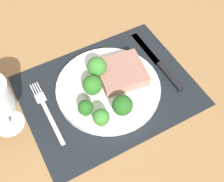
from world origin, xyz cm
name	(u,v)px	position (x,y,z in cm)	size (l,w,h in cm)	color
ground_plane	(108,94)	(0.00, 0.00, -1.50)	(140.00, 110.00, 3.00)	#996D42
placemat	(108,90)	(0.00, 0.00, 0.15)	(42.03, 32.50, 0.30)	black
plate	(108,88)	(0.00, 0.00, 1.10)	(25.97, 25.97, 1.60)	white
steak	(121,72)	(4.41, 1.29, 3.30)	(11.34, 10.50, 2.80)	#9E6B5B
broccoli_front_edge	(97,67)	(-0.93, 4.00, 5.76)	(4.81, 4.81, 6.36)	#6B994C
broccoli_back_left	(86,108)	(-8.23, -4.63, 4.72)	(3.57, 3.57, 4.74)	#5B8942
broccoli_near_fork	(92,85)	(-4.18, 0.13, 5.11)	(4.71, 4.71, 5.66)	#6B994C
broccoli_near_steak	(101,117)	(-6.32, -8.53, 4.81)	(3.79, 3.79, 4.97)	#5B8942
broccoli_center	(122,105)	(-0.83, -8.28, 5.24)	(4.75, 4.75, 5.77)	#5B8942
fork	(47,111)	(-15.85, 1.42, 0.55)	(2.40, 19.20, 0.50)	silver
knife	(160,64)	(15.95, 0.53, 0.60)	(1.80, 23.00, 0.80)	black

